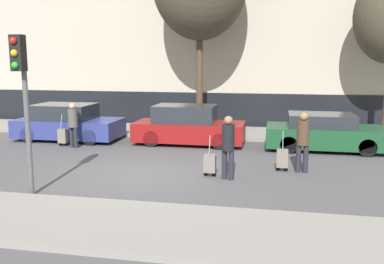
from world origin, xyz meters
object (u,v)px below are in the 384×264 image
at_px(parked_car_0, 68,123).
at_px(parked_car_2, 324,133).
at_px(parked_car_1, 188,126).
at_px(trolley_right, 282,158).
at_px(trolley_center, 210,164).
at_px(pedestrian_center, 228,144).
at_px(pedestrian_right, 303,139).
at_px(trolley_left, 63,136).
at_px(parked_bicycle, 193,121).
at_px(pedestrian_left, 73,123).
at_px(traffic_light, 22,83).

bearing_deg(parked_car_0, parked_car_2, 0.01).
xyz_separation_m(parked_car_1, trolley_right, (3.49, -3.37, -0.31)).
distance_m(parked_car_1, trolley_center, 4.61).
bearing_deg(pedestrian_center, pedestrian_right, 49.22).
xyz_separation_m(trolley_center, pedestrian_right, (2.51, 0.94, 0.62)).
bearing_deg(parked_car_1, trolley_left, -164.09).
distance_m(parked_car_0, parked_bicycle, 5.34).
height_order(pedestrian_left, traffic_light, traffic_light).
distance_m(parked_car_0, traffic_light, 7.53).
height_order(trolley_left, parked_bicycle, trolley_left).
distance_m(parked_car_2, parked_bicycle, 6.04).
distance_m(trolley_center, traffic_light, 5.21).
distance_m(parked_car_1, parked_bicycle, 2.78).
xyz_separation_m(parked_car_0, parked_car_2, (9.86, 0.00, -0.05)).
bearing_deg(trolley_left, trolley_right, -14.68).
distance_m(parked_car_2, trolley_left, 9.54).
height_order(parked_car_1, parked_car_2, parked_car_1).
relative_size(trolley_left, trolley_center, 1.03).
xyz_separation_m(parked_car_2, pedestrian_right, (-0.93, -3.31, 0.37)).
relative_size(trolley_right, parked_bicycle, 0.67).
bearing_deg(parked_car_1, trolley_right, -44.04).
distance_m(parked_car_2, trolley_center, 5.48).
bearing_deg(parked_car_0, pedestrian_right, -20.34).
distance_m(parked_car_0, parked_car_2, 9.86).
bearing_deg(traffic_light, parked_car_0, 110.22).
xyz_separation_m(parked_car_0, trolley_center, (6.42, -4.25, -0.30)).
bearing_deg(parked_car_0, trolley_center, -33.52).
height_order(parked_car_0, trolley_left, parked_car_0).
xyz_separation_m(parked_car_0, parked_bicycle, (4.53, 2.83, -0.18)).
height_order(parked_car_0, parked_car_2, parked_car_0).
relative_size(parked_car_0, parked_car_1, 1.00).
relative_size(pedestrian_center, pedestrian_right, 1.00).
distance_m(trolley_right, parked_bicycle, 7.24).
bearing_deg(parked_bicycle, pedestrian_right, -54.35).
relative_size(traffic_light, parked_bicycle, 2.11).
bearing_deg(parked_bicycle, parked_car_2, -27.97).
distance_m(trolley_center, trolley_right, 2.19).
bearing_deg(pedestrian_right, trolley_left, 168.62).
relative_size(parked_car_0, trolley_right, 3.49).
xyz_separation_m(trolley_left, traffic_light, (2.11, -5.62, 2.28)).
distance_m(pedestrian_left, traffic_light, 5.93).
bearing_deg(traffic_light, trolley_center, 33.18).
bearing_deg(traffic_light, pedestrian_right, 28.60).
height_order(parked_car_1, trolley_center, parked_car_1).
height_order(pedestrian_right, trolley_right, pedestrian_right).
height_order(parked_car_1, pedestrian_left, pedestrian_left).
height_order(trolley_left, pedestrian_center, pedestrian_center).
xyz_separation_m(pedestrian_left, trolley_right, (7.46, -1.92, -0.55)).
height_order(trolley_center, trolley_right, trolley_right).
xyz_separation_m(trolley_left, trolley_right, (7.98, -2.09, -0.01)).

